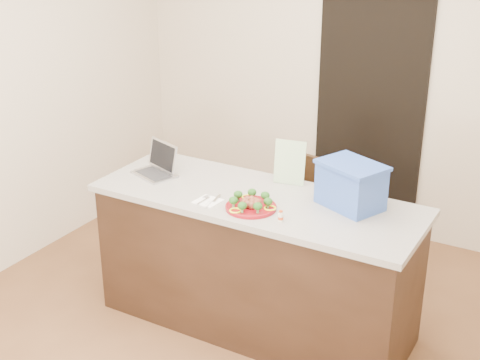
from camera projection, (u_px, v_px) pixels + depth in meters
The scene contains 16 objects.
ground at pixel (237, 342), 4.26m from camera, with size 4.00×4.00×0.00m, color brown.
room_shell at pixel (236, 96), 3.64m from camera, with size 4.00×4.00×4.00m.
doorway at pixel (369, 115), 5.42m from camera, with size 0.90×0.02×2.00m, color black.
island at pixel (256, 262), 4.28m from camera, with size 2.06×0.76×0.92m.
plate at pixel (251, 207), 3.94m from camera, with size 0.30×0.30×0.02m.
meatballs at pixel (252, 202), 3.93m from camera, with size 0.12×0.12×0.05m.
broccoli at pixel (251, 199), 3.92m from camera, with size 0.26×0.25×0.05m.
pepper_rings at pixel (251, 205), 3.94m from camera, with size 0.26×0.28×0.01m.
napkin at pixel (208, 201), 4.04m from camera, with size 0.14×0.14×0.01m, color white.
fork at pixel (206, 199), 4.05m from camera, with size 0.03×0.15×0.00m.
knife at pixel (211, 202), 4.01m from camera, with size 0.04×0.20×0.01m.
yogurt_bottle at pixel (281, 217), 3.78m from camera, with size 0.03×0.03×0.07m.
laptop at pixel (158, 165), 4.45m from camera, with size 0.34×0.32×0.20m.
leaflet at pixel (290, 162), 4.25m from camera, with size 0.20×0.00×0.29m, color white.
blue_box at pixel (351, 185), 3.93m from camera, with size 0.45×0.40×0.27m.
chair at pixel (318, 213), 4.86m from camera, with size 0.46×0.46×0.89m.
Camera 1 is at (1.78, -3.06, 2.59)m, focal length 50.00 mm.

